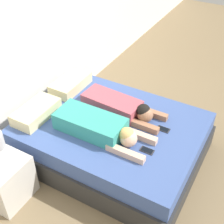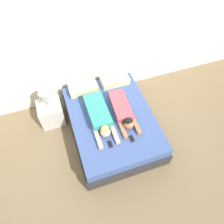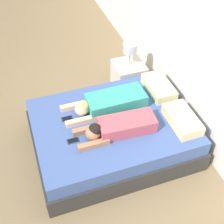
% 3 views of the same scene
% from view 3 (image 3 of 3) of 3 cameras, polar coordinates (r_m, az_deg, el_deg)
% --- Properties ---
extents(ground_plane, '(12.00, 12.00, 0.00)m').
position_cam_3_polar(ground_plane, '(4.35, 0.00, -6.20)').
color(ground_plane, '#7F6B4C').
extents(wall_back, '(12.00, 0.06, 2.60)m').
position_cam_3_polar(wall_back, '(3.94, 16.65, 10.79)').
color(wall_back, white).
rests_on(wall_back, ground_plane).
extents(bed, '(1.57, 2.05, 0.50)m').
position_cam_3_polar(bed, '(4.17, 0.00, -4.02)').
color(bed, '#2D2D2D').
rests_on(bed, ground_plane).
extents(pillow_head_left, '(0.57, 0.30, 0.14)m').
position_cam_3_polar(pillow_head_left, '(4.42, 8.55, 4.53)').
color(pillow_head_left, beige).
rests_on(pillow_head_left, bed).
extents(pillow_head_right, '(0.57, 0.30, 0.14)m').
position_cam_3_polar(pillow_head_right, '(3.99, 12.72, -1.36)').
color(pillow_head_right, beige).
rests_on(pillow_head_right, bed).
extents(person_left, '(0.37, 1.11, 0.21)m').
position_cam_3_polar(person_left, '(4.09, -0.60, 1.71)').
color(person_left, teal).
rests_on(person_left, bed).
extents(person_right, '(0.35, 1.01, 0.22)m').
position_cam_3_polar(person_right, '(3.78, 0.99, -2.76)').
color(person_right, '#B24C59').
rests_on(person_right, bed).
extents(cell_phone_left, '(0.08, 0.14, 0.01)m').
position_cam_3_polar(cell_phone_left, '(4.04, -8.23, -1.19)').
color(cell_phone_left, '#2D2D33').
rests_on(cell_phone_left, bed).
extents(cell_phone_right, '(0.08, 0.14, 0.01)m').
position_cam_3_polar(cell_phone_right, '(3.77, -7.15, -5.22)').
color(cell_phone_right, '#2D2D33').
rests_on(cell_phone_right, bed).
extents(nightstand, '(0.47, 0.47, 0.86)m').
position_cam_3_polar(nightstand, '(5.07, 3.07, 6.73)').
color(nightstand, beige).
rests_on(nightstand, ground_plane).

